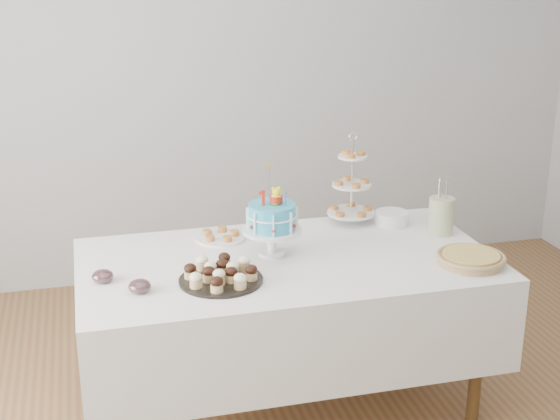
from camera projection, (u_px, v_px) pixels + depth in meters
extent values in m
cube|color=#A5A7AA|center=(218.00, 77.00, 4.99)|extent=(5.00, 0.04, 2.70)
cube|color=silver|center=(287.00, 302.00, 3.70)|extent=(1.92, 1.02, 0.45)
cylinder|color=#50361B|center=(119.00, 407.00, 3.23)|extent=(0.06, 0.06, 0.67)
cylinder|color=#50361B|center=(477.00, 357.00, 3.62)|extent=(0.06, 0.06, 0.67)
cylinder|color=#50361B|center=(110.00, 327.00, 3.91)|extent=(0.06, 0.06, 0.67)
cylinder|color=#50361B|center=(412.00, 292.00, 4.30)|extent=(0.06, 0.06, 0.67)
cylinder|color=#30AAD2|center=(272.00, 216.00, 3.61)|extent=(0.22, 0.22, 0.12)
torus|color=white|center=(272.00, 215.00, 3.60)|extent=(0.23, 0.23, 0.01)
cube|color=#B52613|center=(263.00, 198.00, 3.56)|extent=(0.02, 0.02, 0.07)
cylinder|color=blue|center=(285.00, 199.00, 3.55)|extent=(0.01, 0.01, 0.07)
cylinder|color=silver|center=(269.00, 185.00, 3.59)|extent=(0.00, 0.00, 0.17)
cylinder|color=yellow|center=(269.00, 166.00, 3.56)|extent=(0.04, 0.04, 0.01)
cylinder|color=black|center=(221.00, 280.00, 3.38)|extent=(0.37, 0.37, 0.01)
ellipsoid|color=black|center=(204.00, 270.00, 3.34)|extent=(0.06, 0.06, 0.04)
ellipsoid|color=#FFF6C5|center=(237.00, 267.00, 3.38)|extent=(0.06, 0.06, 0.04)
cylinder|color=tan|center=(471.00, 260.00, 3.56)|extent=(0.29, 0.29, 0.04)
cylinder|color=#B28D45|center=(471.00, 256.00, 3.55)|extent=(0.26, 0.26, 0.02)
torus|color=tan|center=(471.00, 257.00, 3.55)|extent=(0.32, 0.32, 0.02)
cylinder|color=silver|center=(352.00, 182.00, 4.03)|extent=(0.01, 0.01, 0.45)
cylinder|color=white|center=(351.00, 212.00, 4.08)|extent=(0.25, 0.25, 0.01)
cylinder|color=white|center=(352.00, 185.00, 4.03)|extent=(0.20, 0.20, 0.01)
cylinder|color=white|center=(353.00, 157.00, 3.98)|extent=(0.15, 0.15, 0.01)
torus|color=silver|center=(353.00, 137.00, 3.95)|extent=(0.05, 0.01, 0.05)
cylinder|color=white|center=(392.00, 218.00, 4.06)|extent=(0.17, 0.17, 0.07)
cylinder|color=white|center=(220.00, 238.00, 3.86)|extent=(0.25, 0.25, 0.01)
ellipsoid|color=silver|center=(140.00, 286.00, 3.26)|extent=(0.10, 0.10, 0.06)
cylinder|color=#4F060F|center=(140.00, 287.00, 3.27)|extent=(0.07, 0.07, 0.03)
ellipsoid|color=silver|center=(103.00, 276.00, 3.36)|extent=(0.09, 0.09, 0.06)
cylinder|color=#4F060F|center=(103.00, 277.00, 3.37)|extent=(0.07, 0.07, 0.03)
cylinder|color=beige|center=(441.00, 216.00, 3.91)|extent=(0.13, 0.13, 0.19)
cylinder|color=beige|center=(452.00, 211.00, 3.93)|extent=(0.01, 0.01, 0.10)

